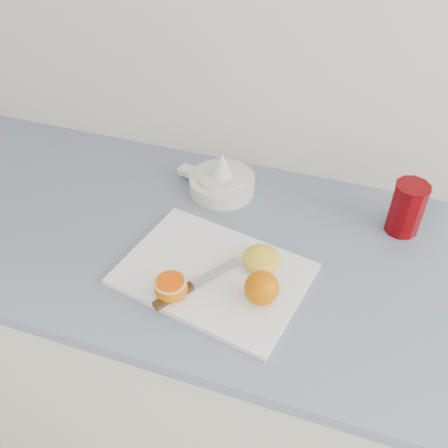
% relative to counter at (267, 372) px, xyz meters
% --- Properties ---
extents(counter, '(2.43, 0.64, 0.89)m').
position_rel_counter_xyz_m(counter, '(0.00, 0.00, 0.00)').
color(counter, silver).
rests_on(counter, ground).
extents(cutting_board, '(0.40, 0.32, 0.01)m').
position_rel_counter_xyz_m(cutting_board, '(-0.11, -0.10, 0.45)').
color(cutting_board, white).
rests_on(cutting_board, counter).
extents(whole_orange, '(0.07, 0.07, 0.07)m').
position_rel_counter_xyz_m(whole_orange, '(-0.00, -0.14, 0.49)').
color(whole_orange, '#C56200').
rests_on(whole_orange, cutting_board).
extents(half_orange, '(0.06, 0.06, 0.04)m').
position_rel_counter_xyz_m(half_orange, '(-0.17, -0.18, 0.48)').
color(half_orange, '#C56200').
rests_on(half_orange, cutting_board).
extents(squeezed_shell, '(0.08, 0.08, 0.03)m').
position_rel_counter_xyz_m(squeezed_shell, '(-0.03, -0.05, 0.47)').
color(squeezed_shell, yellow).
rests_on(squeezed_shell, cutting_board).
extents(paring_knife, '(0.12, 0.17, 0.01)m').
position_rel_counter_xyz_m(paring_knife, '(-0.15, -0.17, 0.46)').
color(paring_knife, '#432212').
rests_on(paring_knife, cutting_board).
extents(citrus_juicer, '(0.20, 0.16, 0.11)m').
position_rel_counter_xyz_m(citrus_juicer, '(-0.19, 0.17, 0.47)').
color(citrus_juicer, white).
rests_on(citrus_juicer, counter).
extents(red_tumbler, '(0.07, 0.07, 0.12)m').
position_rel_counter_xyz_m(red_tumbler, '(0.23, 0.16, 0.50)').
color(red_tumbler, '#670004').
rests_on(red_tumbler, counter).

